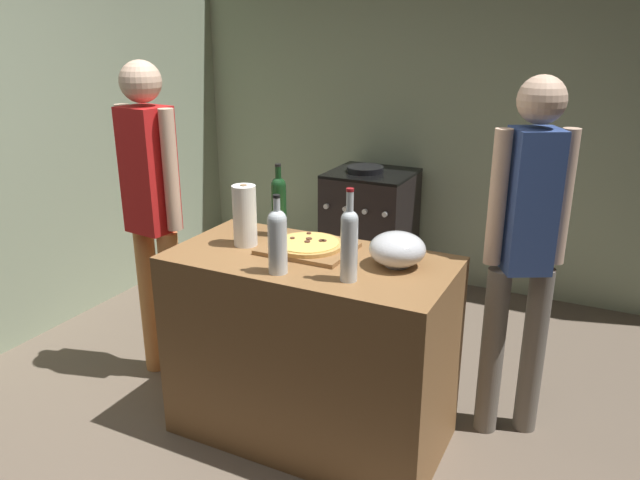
% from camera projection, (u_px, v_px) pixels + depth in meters
% --- Properties ---
extents(ground_plane, '(4.42, 3.41, 0.02)m').
position_uv_depth(ground_plane, '(351.00, 359.00, 3.69)').
color(ground_plane, '#6B5B4C').
extents(kitchen_wall_rear, '(4.42, 0.10, 2.60)m').
position_uv_depth(kitchen_wall_rear, '(434.00, 110.00, 4.49)').
color(kitchen_wall_rear, '#99A889').
rests_on(kitchen_wall_rear, ground_plane).
extents(kitchen_wall_left, '(0.10, 3.41, 2.60)m').
position_uv_depth(kitchen_wall_left, '(84.00, 118.00, 4.09)').
color(kitchen_wall_left, '#99A889').
rests_on(kitchen_wall_left, ground_plane).
extents(counter, '(1.27, 0.64, 0.91)m').
position_uv_depth(counter, '(310.00, 348.00, 2.87)').
color(counter, olive).
rests_on(counter, ground_plane).
extents(cutting_board, '(0.40, 0.32, 0.02)m').
position_uv_depth(cutting_board, '(308.00, 249.00, 2.80)').
color(cutting_board, olive).
rests_on(cutting_board, counter).
extents(pizza, '(0.32, 0.32, 0.03)m').
position_uv_depth(pizza, '(308.00, 244.00, 2.79)').
color(pizza, tan).
rests_on(pizza, cutting_board).
extents(mixing_bowl, '(0.24, 0.24, 0.15)m').
position_uv_depth(mixing_bowl, '(397.00, 249.00, 2.60)').
color(mixing_bowl, '#B2B2B7').
rests_on(mixing_bowl, counter).
extents(paper_towel_roll, '(0.11, 0.11, 0.29)m').
position_uv_depth(paper_towel_roll, '(245.00, 216.00, 2.83)').
color(paper_towel_roll, white).
rests_on(paper_towel_roll, counter).
extents(wine_bottle_dark, '(0.08, 0.08, 0.33)m').
position_uv_depth(wine_bottle_dark, '(277.00, 238.00, 2.50)').
color(wine_bottle_dark, silver).
rests_on(wine_bottle_dark, counter).
extents(wine_bottle_green, '(0.07, 0.07, 0.38)m').
position_uv_depth(wine_bottle_green, '(349.00, 241.00, 2.42)').
color(wine_bottle_green, silver).
rests_on(wine_bottle_green, counter).
extents(wine_bottle_clear, '(0.07, 0.07, 0.35)m').
position_uv_depth(wine_bottle_clear, '(279.00, 204.00, 2.96)').
color(wine_bottle_clear, '#143819').
rests_on(wine_bottle_clear, counter).
extents(stove, '(0.59, 0.58, 0.93)m').
position_uv_depth(stove, '(370.00, 230.00, 4.57)').
color(stove, black).
rests_on(stove, ground_plane).
extents(person_in_stripes, '(0.39, 0.23, 1.73)m').
position_uv_depth(person_in_stripes, '(152.00, 203.00, 3.20)').
color(person_in_stripes, '#D88C4C').
rests_on(person_in_stripes, ground_plane).
extents(person_in_red, '(0.33, 0.27, 1.69)m').
position_uv_depth(person_in_red, '(525.00, 242.00, 2.73)').
color(person_in_red, slate).
rests_on(person_in_red, ground_plane).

